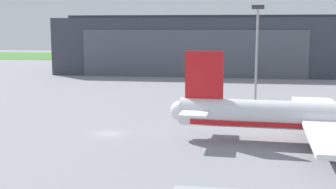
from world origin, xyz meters
TOP-DOWN VIEW (x-y plane):
  - ground_plane at (0.00, 0.00)m, footprint 440.00×440.00m
  - grass_field_strip at (0.00, 165.83)m, footprint 440.00×56.00m
  - maintenance_hangar at (5.09, 96.49)m, footprint 92.25×41.68m
  - airliner_near_left at (31.45, -1.82)m, footprint 44.43×36.82m
  - apron_light_mast at (22.52, 26.17)m, footprint 2.40×0.50m

SIDE VIEW (x-z plane):
  - ground_plane at x=0.00m, z-range 0.00..0.00m
  - grass_field_strip at x=0.00m, z-range 0.00..0.08m
  - airliner_near_left at x=31.45m, z-range -2.50..9.95m
  - maintenance_hangar at x=5.09m, z-range -0.46..19.22m
  - apron_light_mast at x=22.52m, z-range 1.65..21.55m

